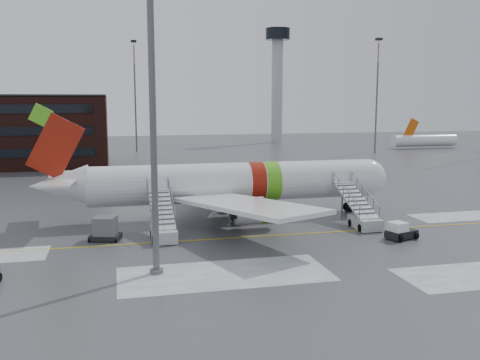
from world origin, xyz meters
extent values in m
plane|color=#494C4F|center=(0.00, 0.00, 0.00)|extent=(260.00, 260.00, 0.00)
cylinder|color=white|center=(-1.48, 6.79, 3.50)|extent=(28.00, 3.80, 3.80)
sphere|color=white|center=(12.52, 6.79, 3.50)|extent=(3.80, 3.80, 3.80)
cube|color=black|center=(13.57, 6.79, 4.00)|extent=(1.09, 1.60, 0.97)
cone|color=white|center=(-17.88, 6.79, 3.75)|extent=(5.20, 3.72, 3.72)
cube|color=maroon|center=(-17.98, 6.79, 7.30)|extent=(5.27, 0.30, 6.09)
cube|color=#5CC11E|center=(-19.08, 6.79, 10.10)|extent=(2.16, 0.26, 2.16)
cube|color=white|center=(-17.68, 9.39, 4.40)|extent=(3.07, 4.85, 0.18)
cube|color=white|center=(-17.68, 4.19, 4.40)|extent=(3.07, 4.85, 0.18)
cube|color=white|center=(-2.48, 15.29, 2.90)|extent=(10.72, 15.97, 1.13)
cube|color=white|center=(-2.48, -1.71, 2.90)|extent=(10.72, 15.97, 1.13)
cylinder|color=white|center=(-0.98, 11.99, 1.55)|extent=(3.40, 2.10, 2.10)
cylinder|color=white|center=(-0.98, 1.59, 1.55)|extent=(3.40, 2.10, 2.10)
cylinder|color=#595B60|center=(10.52, 6.79, 0.90)|extent=(0.20, 0.20, 1.80)
cylinder|color=black|center=(10.52, 6.79, 0.45)|extent=(0.90, 0.56, 0.90)
cylinder|color=black|center=(-1.98, 9.19, 0.45)|extent=(0.90, 0.56, 0.90)
cylinder|color=black|center=(-1.98, 4.39, 0.45)|extent=(0.90, 0.56, 0.90)
cube|color=#B3B6BB|center=(8.78, -0.51, 0.55)|extent=(2.00, 3.20, 1.00)
cube|color=#B3B6BB|center=(8.78, 1.59, 2.23)|extent=(1.90, 5.87, 2.52)
cube|color=#B3B6BB|center=(8.78, 4.89, 3.40)|extent=(1.90, 1.40, 0.15)
cylinder|color=#595B60|center=(8.78, 4.49, 1.70)|extent=(0.16, 0.16, 3.40)
cylinder|color=black|center=(7.88, -1.51, 0.35)|extent=(0.25, 0.70, 0.70)
cylinder|color=black|center=(9.68, 0.49, 0.35)|extent=(0.25, 0.70, 0.70)
cube|color=silver|center=(-9.15, -0.51, 0.55)|extent=(2.00, 3.20, 1.00)
cube|color=silver|center=(-9.15, 1.59, 2.23)|extent=(1.90, 5.87, 2.52)
cube|color=silver|center=(-9.15, 4.89, 3.40)|extent=(1.90, 1.40, 0.15)
cylinder|color=#595B60|center=(-9.15, 4.49, 1.70)|extent=(0.16, 0.16, 3.40)
cylinder|color=black|center=(-10.05, -1.51, 0.35)|extent=(0.25, 0.70, 0.70)
cylinder|color=black|center=(-8.25, 0.49, 0.35)|extent=(0.25, 0.70, 0.70)
cube|color=black|center=(10.15, -4.43, 0.41)|extent=(2.85, 2.07, 0.64)
cube|color=white|center=(9.72, -4.57, 1.05)|extent=(1.60, 1.60, 0.82)
cube|color=black|center=(9.72, -4.57, 1.37)|extent=(1.40, 1.46, 0.14)
cylinder|color=black|center=(9.47, -5.32, 0.32)|extent=(0.45, 0.69, 0.64)
cylinder|color=black|center=(11.21, -4.77, 0.32)|extent=(0.45, 0.69, 0.64)
cylinder|color=black|center=(9.09, -4.10, 0.32)|extent=(0.45, 0.69, 0.64)
cylinder|color=black|center=(10.83, -3.55, 0.32)|extent=(0.45, 0.69, 0.64)
cube|color=black|center=(-13.81, 0.82, 0.27)|extent=(2.77, 2.32, 0.38)
cube|color=slate|center=(-13.81, 0.82, 1.14)|extent=(2.12, 2.04, 1.63)
cylinder|color=black|center=(-14.90, 0.06, 0.16)|extent=(0.28, 0.37, 0.33)
cylinder|color=black|center=(-12.72, 1.59, 0.16)|extent=(0.28, 0.37, 0.33)
cylinder|color=#595B60|center=(-10.38, -8.73, 10.17)|extent=(0.44, 0.44, 20.34)
cylinder|color=#595B60|center=(-10.38, -8.73, 0.15)|extent=(0.90, 0.90, 0.30)
cylinder|color=#B2B5BA|center=(30.00, 95.00, 14.00)|extent=(3.00, 3.00, 28.00)
cylinder|color=black|center=(30.00, 95.00, 28.50)|extent=(6.40, 6.40, 3.00)
cylinder|color=#595B60|center=(42.00, 62.00, 9.60)|extent=(0.36, 0.36, 19.20)
cylinder|color=#CC7272|center=(42.00, 62.00, 21.12)|extent=(0.32, 0.32, 4.32)
cube|color=black|center=(42.00, 62.00, 24.00)|extent=(1.20, 1.20, 0.50)
cylinder|color=#595B60|center=(-8.00, 78.00, 9.60)|extent=(0.36, 0.36, 19.20)
cylinder|color=#CC7272|center=(-8.00, 78.00, 21.12)|extent=(0.32, 0.32, 4.32)
cube|color=black|center=(-8.00, 78.00, 24.00)|extent=(1.20, 1.20, 0.50)
camera|label=1|loc=(-12.84, -43.39, 11.48)|focal=40.00mm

